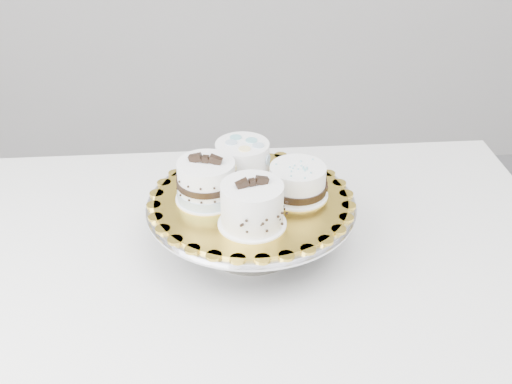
{
  "coord_description": "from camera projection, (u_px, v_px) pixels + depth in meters",
  "views": [
    {
      "loc": [
        -0.16,
        -0.83,
        1.49
      ],
      "look_at": [
        -0.05,
        0.16,
        0.87
      ],
      "focal_mm": 45.0,
      "sensor_mm": 36.0,
      "label": 1
    }
  ],
  "objects": [
    {
      "name": "cake_dots",
      "position": [
        242.0,
        161.0,
        1.22
      ],
      "size": [
        0.12,
        0.12,
        0.08
      ],
      "rotation": [
        0.0,
        0.0,
        -0.21
      ],
      "color": "white",
      "rests_on": "cake_board"
    },
    {
      "name": "cake_ribbon",
      "position": [
        298.0,
        182.0,
        1.17
      ],
      "size": [
        0.12,
        0.11,
        0.06
      ],
      "rotation": [
        0.0,
        0.0,
        -0.11
      ],
      "color": "white",
      "rests_on": "cake_board"
    },
    {
      "name": "cake_swirl",
      "position": [
        252.0,
        206.0,
        1.09
      ],
      "size": [
        0.13,
        0.13,
        0.09
      ],
      "rotation": [
        0.0,
        0.0,
        0.23
      ],
      "color": "white",
      "rests_on": "cake_board"
    },
    {
      "name": "table",
      "position": [
        241.0,
        285.0,
        1.25
      ],
      "size": [
        1.29,
        0.88,
        0.75
      ],
      "rotation": [
        0.0,
        0.0,
        -0.03
      ],
      "color": "white",
      "rests_on": "floor"
    },
    {
      "name": "cake_stand",
      "position": [
        251.0,
        216.0,
        1.19
      ],
      "size": [
        0.39,
        0.39,
        0.1
      ],
      "color": "gray",
      "rests_on": "table"
    },
    {
      "name": "cake_banded",
      "position": [
        207.0,
        182.0,
        1.16
      ],
      "size": [
        0.13,
        0.13,
        0.09
      ],
      "rotation": [
        0.0,
        0.0,
        -0.32
      ],
      "color": "white",
      "rests_on": "cake_board"
    },
    {
      "name": "cake_board",
      "position": [
        251.0,
        200.0,
        1.18
      ],
      "size": [
        0.45,
        0.45,
        0.01
      ],
      "primitive_type": "cylinder",
      "rotation": [
        0.0,
        0.0,
        -0.34
      ],
      "color": "gold",
      "rests_on": "cake_stand"
    }
  ]
}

